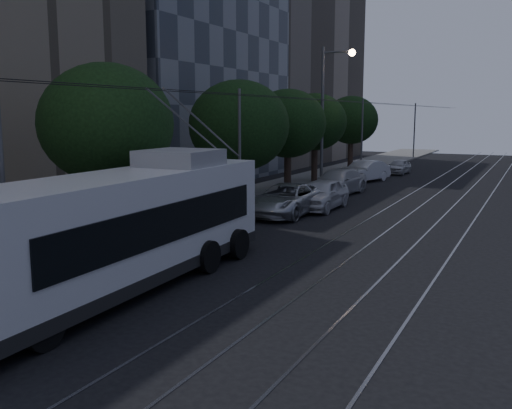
{
  "coord_description": "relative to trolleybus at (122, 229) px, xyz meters",
  "views": [
    {
      "loc": [
        7.31,
        -13.38,
        4.86
      ],
      "look_at": [
        -1.56,
        4.26,
        1.71
      ],
      "focal_mm": 40.0,
      "sensor_mm": 36.0,
      "label": 1
    }
  ],
  "objects": [
    {
      "name": "tram_rails",
      "position": [
        5.4,
        21.29,
        -1.72
      ],
      "size": [
        4.52,
        90.0,
        0.02
      ],
      "color": "gray",
      "rests_on": "ground"
    },
    {
      "name": "overhead_wires",
      "position": [
        -2.07,
        21.29,
        1.74
      ],
      "size": [
        2.23,
        90.0,
        6.0
      ],
      "color": "black",
      "rests_on": "ground"
    },
    {
      "name": "tree_2",
      "position": [
        -4.1,
        14.4,
        2.51
      ],
      "size": [
        5.29,
        5.29,
        6.63
      ],
      "color": "black",
      "rests_on": "ground"
    },
    {
      "name": "tree_5",
      "position": [
        -4.1,
        33.89,
        2.61
      ],
      "size": [
        4.38,
        4.38,
        6.33
      ],
      "color": "black",
      "rests_on": "ground"
    },
    {
      "name": "tree_4",
      "position": [
        -4.1,
        25.53,
        2.56
      ],
      "size": [
        4.39,
        4.39,
        6.29
      ],
      "color": "black",
      "rests_on": "ground"
    },
    {
      "name": "car_white_c",
      "position": [
        -1.2,
        28.03,
        -0.97
      ],
      "size": [
        2.92,
        4.87,
        1.52
      ],
      "primitive_type": "imported",
      "rotation": [
        0.0,
        0.0,
        -0.31
      ],
      "color": "white",
      "rests_on": "ground"
    },
    {
      "name": "car_white_d",
      "position": [
        -0.2,
        34.59,
        -1.12
      ],
      "size": [
        1.54,
        3.59,
        1.21
      ],
      "primitive_type": "imported",
      "rotation": [
        0.0,
        0.0,
        -0.03
      ],
      "color": "silver",
      "rests_on": "ground"
    },
    {
      "name": "pickup_silver",
      "position": [
        -0.72,
        12.93,
        -0.97
      ],
      "size": [
        2.63,
        5.5,
        1.51
      ],
      "primitive_type": "imported",
      "rotation": [
        0.0,
        0.0,
        -0.02
      ],
      "color": "#B8BBC1",
      "rests_on": "ground"
    },
    {
      "name": "streetlamp_near",
      "position": [
        -2.5,
        -1.44,
        3.78
      ],
      "size": [
        2.22,
        0.44,
        9.05
      ],
      "color": "#5D5D5F",
      "rests_on": "ground"
    },
    {
      "name": "trolleybus",
      "position": [
        0.0,
        0.0,
        0.0
      ],
      "size": [
        2.99,
        12.6,
        5.63
      ],
      "rotation": [
        0.0,
        0.0,
        0.03
      ],
      "color": "silver",
      "rests_on": "ground"
    },
    {
      "name": "tree_1",
      "position": [
        -4.1,
        4.21,
        2.76
      ],
      "size": [
        4.9,
        4.9,
        6.7
      ],
      "color": "black",
      "rests_on": "ground"
    },
    {
      "name": "streetlamp_far",
      "position": [
        -2.5,
        23.68,
        3.82
      ],
      "size": [
        2.24,
        0.44,
        9.13
      ],
      "color": "#5D5D5F",
      "rests_on": "ground"
    },
    {
      "name": "sidewalk",
      "position": [
        -4.6,
        21.29,
        -1.65
      ],
      "size": [
        5.0,
        90.0,
        0.15
      ],
      "primitive_type": "cube",
      "color": "slate",
      "rests_on": "ground"
    },
    {
      "name": "car_white_b",
      "position": [
        -0.8,
        20.79,
        -0.97
      ],
      "size": [
        2.77,
        5.45,
        1.52
      ],
      "primitive_type": "imported",
      "rotation": [
        0.0,
        0.0,
        -0.13
      ],
      "color": "#B7B7BB",
      "rests_on": "ground"
    },
    {
      "name": "ground",
      "position": [
        2.9,
        1.29,
        -1.73
      ],
      "size": [
        120.0,
        120.0,
        0.0
      ],
      "primitive_type": "plane",
      "color": "black",
      "rests_on": "ground"
    },
    {
      "name": "car_white_a",
      "position": [
        0.2,
        15.29,
        -0.94
      ],
      "size": [
        1.87,
        4.6,
        1.56
      ],
      "primitive_type": "imported",
      "rotation": [
        0.0,
        0.0,
        0.01
      ],
      "color": "silver",
      "rests_on": "ground"
    },
    {
      "name": "tree_3",
      "position": [
        -3.6,
        19.67,
        2.54
      ],
      "size": [
        4.58,
        4.58,
        6.34
      ],
      "color": "black",
      "rests_on": "ground"
    }
  ]
}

